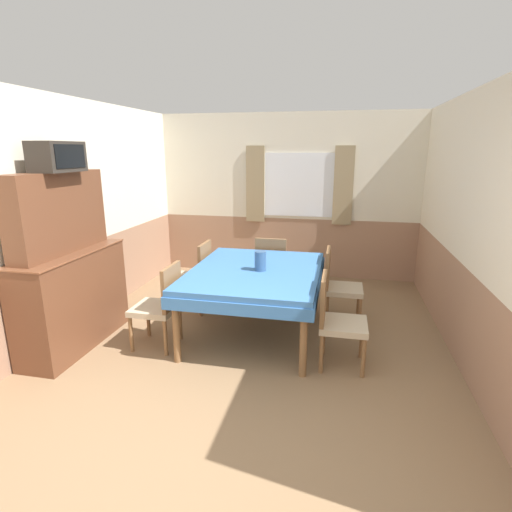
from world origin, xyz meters
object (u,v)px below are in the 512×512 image
Objects in this scene: chair_head_window at (272,266)px; chair_left_near at (161,303)px; chair_right_near at (336,318)px; vase at (260,261)px; tv at (57,157)px; chair_right_far at (338,284)px; sideboard at (69,276)px; chair_left_far at (196,274)px; dining_table at (256,278)px.

chair_left_near is at bearing -119.43° from chair_head_window.
chair_right_near is 1.04m from vase.
chair_right_near is 3.07m from tv.
chair_right_far is 1.07m from vase.
chair_right_far is at bearing 33.33° from vase.
chair_head_window is 4.20× the size of vase.
vase reaches higher than chair_left_near.
sideboard is 2.00m from vase.
chair_right_far is at bearing -180.00° from chair_right_near.
chair_left_far is (-0.90, -0.56, 0.00)m from chair_head_window.
chair_right_far is 1.75× the size of tv.
chair_left_near is (-0.90, -0.52, -0.18)m from dining_table.
dining_table is at bearing -60.14° from chair_right_far.
sideboard is (-0.93, -1.18, 0.29)m from chair_left_far.
chair_head_window is 1.00× the size of chair_left_near.
sideboard is (-2.73, -0.15, 0.29)m from chair_right_near.
chair_right_far and chair_left_near have the same top height.
chair_right_far is at bearing 23.43° from sideboard.
dining_table is 1.05m from chair_left_far.
chair_right_far reaches higher than dining_table.
chair_right_near is at bearing -29.86° from dining_table.
tv is (-1.78, -1.77, 1.49)m from chair_head_window.
chair_left_far is at bearing 53.88° from tv.
sideboard is 8.50× the size of vase.
dining_table is 1.97× the size of chair_right_far.
chair_right_near is 1.00× the size of chair_right_far.
tv is at bearing -160.42° from vase.
dining_table is at bearing 20.01° from sideboard.
sideboard reaches higher than dining_table.
chair_right_near is 0.49× the size of sideboard.
vase reaches higher than chair_left_far.
sideboard is at bearing -161.54° from vase.
chair_left_near reaches higher than dining_table.
chair_right_near is (0.90, -0.52, -0.18)m from dining_table.
chair_right_far is at bearing -31.97° from chair_head_window.
chair_head_window is at bearing -121.97° from chair_right_far.
sideboard is at bearing -136.39° from chair_head_window.
chair_left_near is (-1.80, 0.00, 0.00)m from chair_right_near.
chair_left_near is at bearing -150.14° from dining_table.
sideboard is at bearing 99.17° from chair_left_near.
dining_table is 1.97× the size of chair_left_near.
chair_head_window is (0.00, 1.08, -0.18)m from dining_table.
chair_right_near and chair_right_far have the same top height.
chair_left_near is at bearing -153.38° from vase.
chair_left_near is 1.75× the size of tv.
vase reaches higher than dining_table.
dining_table is at bearing -90.00° from chair_head_window.
chair_left_far is at bearing 51.78° from sideboard.
tv reaches higher than sideboard.
dining_table is 3.46× the size of tv.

